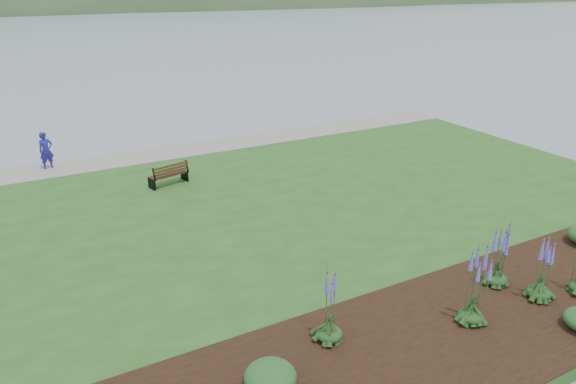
% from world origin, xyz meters
% --- Properties ---
extents(ground, '(600.00, 600.00, 0.00)m').
position_xyz_m(ground, '(0.00, 0.00, 0.00)').
color(ground, gray).
rests_on(ground, ground).
extents(lawn, '(34.00, 20.00, 0.40)m').
position_xyz_m(lawn, '(0.00, -2.00, 0.20)').
color(lawn, '#23531D').
rests_on(lawn, ground).
extents(shoreline_path, '(34.00, 2.20, 0.03)m').
position_xyz_m(shoreline_path, '(0.00, 6.90, 0.42)').
color(shoreline_path, gray).
rests_on(shoreline_path, lawn).
extents(garden_bed, '(24.00, 4.40, 0.04)m').
position_xyz_m(garden_bed, '(3.00, -9.80, 0.42)').
color(garden_bed, black).
rests_on(garden_bed, lawn).
extents(far_hillside, '(580.00, 80.00, 38.00)m').
position_xyz_m(far_hillside, '(20.00, 170.00, 0.00)').
color(far_hillside, '#33522E').
rests_on(far_hillside, ground).
extents(park_bench, '(1.66, 0.98, 0.96)m').
position_xyz_m(park_bench, '(-0.48, 2.68, 0.88)').
color(park_bench, '#2F2012').
rests_on(park_bench, lawn).
extents(person, '(0.83, 0.68, 1.96)m').
position_xyz_m(person, '(-4.64, 7.17, 1.38)').
color(person, navy).
rests_on(person, lawn).
extents(echium_0, '(0.62, 0.62, 2.32)m').
position_xyz_m(echium_0, '(3.32, -9.76, 1.44)').
color(echium_0, '#173C16').
rests_on(echium_0, garden_bed).
extents(echium_1, '(0.62, 0.62, 2.02)m').
position_xyz_m(echium_1, '(5.19, -8.87, 1.30)').
color(echium_1, '#173C16').
rests_on(echium_1, garden_bed).
extents(echium_4, '(0.62, 0.62, 2.21)m').
position_xyz_m(echium_4, '(-0.07, -8.71, 1.28)').
color(echium_4, '#173C16').
rests_on(echium_4, garden_bed).
extents(echium_5, '(0.62, 0.62, 1.97)m').
position_xyz_m(echium_5, '(5.64, -9.88, 1.23)').
color(echium_5, '#173C16').
rests_on(echium_5, garden_bed).
extents(shrub_0, '(1.08, 1.08, 0.54)m').
position_xyz_m(shrub_0, '(-1.94, -9.44, 0.71)').
color(shrub_0, '#1E4C21').
rests_on(shrub_0, garden_bed).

